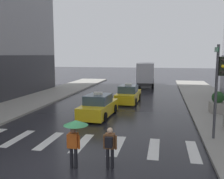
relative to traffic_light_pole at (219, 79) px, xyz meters
name	(u,v)px	position (x,y,z in m)	size (l,w,h in m)	color
ground_plane	(58,169)	(-6.68, -4.69, -3.26)	(160.00, 160.00, 0.00)	black
crosswalk_markings	(82,143)	(-6.68, -1.69, -3.25)	(11.30, 2.80, 0.01)	silver
traffic_light_pole	(219,79)	(0.00, 0.00, 0.00)	(0.44, 0.84, 4.80)	#47474C
taxi_lead	(98,107)	(-7.27, 3.86, -2.53)	(2.13, 4.63, 1.80)	yellow
taxi_second	(128,95)	(-5.91, 9.73, -2.53)	(2.05, 4.59, 1.80)	yellow
box_truck	(146,74)	(-5.16, 21.82, -1.41)	(2.48, 7.61, 3.35)	#2D2D2D
pedestrian_with_umbrella	(75,131)	(-6.03, -4.43, -1.74)	(0.96, 0.96, 1.94)	black
pedestrian_with_backpack	(110,145)	(-4.69, -4.23, -2.29)	(0.55, 0.43, 1.65)	black
planter_mid_block	(218,103)	(1.28, 6.20, -2.38)	(1.10, 1.10, 1.60)	#A8A399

